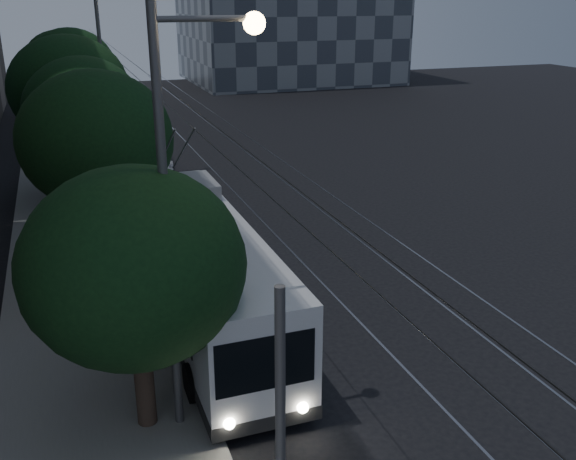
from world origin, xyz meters
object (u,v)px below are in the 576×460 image
(trolleybus, at_px, (203,269))
(car_white_b, at_px, (155,157))
(car_white_c, at_px, (130,127))
(car_white_d, at_px, (128,126))
(streetlamp_far, at_px, (110,61))
(car_white_a, at_px, (156,172))
(streetlamp_near, at_px, (184,190))
(pickup_silver, at_px, (164,199))

(trolleybus, distance_m, car_white_b, 19.02)
(car_white_c, bearing_deg, trolleybus, -91.71)
(trolleybus, xyz_separation_m, car_white_d, (1.02, 28.93, -1.08))
(car_white_c, relative_size, streetlamp_far, 0.40)
(car_white_b, bearing_deg, car_white_a, -91.49)
(car_white_d, bearing_deg, streetlamp_near, -74.71)
(pickup_silver, height_order, streetlamp_near, streetlamp_near)
(car_white_d, xyz_separation_m, streetlamp_near, (-2.31, -33.80, 5.03))
(car_white_d, distance_m, streetlamp_near, 34.25)
(streetlamp_near, bearing_deg, trolleybus, 75.09)
(pickup_silver, height_order, car_white_a, pickup_silver)
(car_white_b, xyz_separation_m, car_white_d, (-0.38, 10.00, -0.03))
(trolleybus, relative_size, car_white_b, 2.76)
(trolleybus, distance_m, streetlamp_near, 6.40)
(pickup_silver, distance_m, streetlamp_far, 9.40)
(car_white_d, bearing_deg, car_white_a, -71.14)
(car_white_d, bearing_deg, car_white_c, -65.67)
(car_white_d, relative_size, streetlamp_near, 0.39)
(trolleybus, distance_m, car_white_c, 28.47)
(pickup_silver, distance_m, car_white_c, 17.93)
(pickup_silver, xyz_separation_m, car_white_b, (0.87, 8.43, -0.09))
(pickup_silver, height_order, car_white_c, pickup_silver)
(streetlamp_near, bearing_deg, streetlamp_far, 88.47)
(trolleybus, relative_size, car_white_a, 3.11)
(car_white_a, bearing_deg, pickup_silver, -101.11)
(trolleybus, height_order, car_white_b, trolleybus)
(car_white_a, relative_size, car_white_d, 1.10)
(trolleybus, bearing_deg, car_white_b, 85.40)
(pickup_silver, xyz_separation_m, streetlamp_far, (-1.21, 7.61, 5.38))
(car_white_d, bearing_deg, car_white_b, -68.60)
(pickup_silver, bearing_deg, streetlamp_near, -103.52)
(car_white_a, distance_m, car_white_d, 13.50)
(car_white_b, distance_m, streetlamp_near, 24.47)
(car_white_a, height_order, streetlamp_far, streetlamp_far)
(car_white_a, distance_m, streetlamp_far, 6.28)
(streetlamp_near, distance_m, streetlamp_far, 22.99)
(car_white_a, relative_size, car_white_b, 0.89)
(trolleybus, distance_m, car_white_d, 28.97)
(trolleybus, height_order, car_white_d, trolleybus)
(car_white_a, bearing_deg, car_white_d, 83.25)
(streetlamp_far, bearing_deg, car_white_a, -58.86)
(car_white_b, height_order, streetlamp_far, streetlamp_far)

